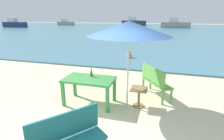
{
  "coord_description": "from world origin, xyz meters",
  "views": [
    {
      "loc": [
        1.37,
        -2.68,
        2.42
      ],
      "look_at": [
        -0.26,
        3.0,
        0.6
      ],
      "focal_mm": 28.31,
      "sensor_mm": 36.0,
      "label": 1
    }
  ],
  "objects": [
    {
      "name": "boat_fishing_trawler",
      "position": [
        -23.37,
        39.73,
        0.66
      ],
      "size": [
        4.43,
        1.21,
        1.61
      ],
      "color": "gray",
      "rests_on": "sea_water"
    },
    {
      "name": "boat_sailboat",
      "position": [
        -5.99,
        42.86,
        0.86
      ],
      "size": [
        5.96,
        1.63,
        2.17
      ],
      "color": "#38383F",
      "rests_on": "sea_water"
    },
    {
      "name": "boat_ferry",
      "position": [
        -29.48,
        29.12,
        0.77
      ],
      "size": [
        5.26,
        1.44,
        1.91
      ],
      "color": "navy",
      "rests_on": "sea_water"
    },
    {
      "name": "swimmer_person",
      "position": [
        -0.45,
        7.31,
        0.24
      ],
      "size": [
        0.34,
        0.34,
        0.41
      ],
      "color": "tan",
      "rests_on": "sea_water"
    },
    {
      "name": "beer_bottle_amber",
      "position": [
        -0.51,
        1.74,
        0.85
      ],
      "size": [
        0.07,
        0.07,
        0.26
      ],
      "color": "#2D662D",
      "rests_on": "picnic_table_green"
    },
    {
      "name": "boat_cargo_ship",
      "position": [
        3.5,
        36.27,
        0.82
      ],
      "size": [
        5.66,
        1.54,
        2.06
      ],
      "color": "gray",
      "rests_on": "sea_water"
    },
    {
      "name": "side_table_wood",
      "position": [
        0.86,
        1.78,
        0.35
      ],
      "size": [
        0.44,
        0.44,
        0.54
      ],
      "color": "olive",
      "rests_on": "ground_plane"
    },
    {
      "name": "bench_green_left",
      "position": [
        1.24,
        2.54,
        0.54
      ],
      "size": [
        0.99,
        1.19,
        0.95
      ],
      "color": "#60B24C",
      "rests_on": "ground_plane"
    },
    {
      "name": "sea_water",
      "position": [
        0.0,
        30.0,
        0.04
      ],
      "size": [
        120.0,
        50.0,
        0.08
      ],
      "primitive_type": "cube",
      "color": "teal",
      "rests_on": "ground_plane"
    },
    {
      "name": "picnic_table_green",
      "position": [
        -0.51,
        1.57,
        0.65
      ],
      "size": [
        1.4,
        0.8,
        0.76
      ],
      "color": "#3D8C42",
      "rests_on": "ground_plane"
    },
    {
      "name": "patio_umbrella",
      "position": [
        0.55,
        1.71,
        2.12
      ],
      "size": [
        2.1,
        2.1,
        2.3
      ],
      "color": "silver",
      "rests_on": "ground_plane"
    },
    {
      "name": "bench_teal_center",
      "position": [
        0.04,
        -0.58,
        0.54
      ],
      "size": [
        1.03,
        1.16,
        0.95
      ],
      "color": "#196066",
      "rests_on": "ground_plane"
    }
  ]
}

